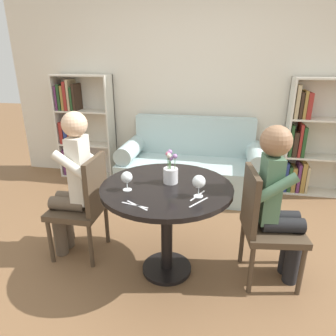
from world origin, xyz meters
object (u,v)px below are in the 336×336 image
Objects in this scene: couch at (191,168)px; chair_left at (85,203)px; wine_glass_right at (199,182)px; flower_vase at (171,173)px; person_right at (279,201)px; bookshelf_left at (80,128)px; bookshelf_right at (309,142)px; chair_right at (264,222)px; wine_glass_left at (127,178)px; person_left at (72,183)px.

couch reaches higher than chair_left.
wine_glass_right is 0.60× the size of flower_vase.
bookshelf_left is at bearing 45.70° from person_right.
bookshelf_left reaches higher than wine_glass_right.
person_right reaches higher than wine_glass_right.
couch is 1.24× the size of bookshelf_right.
chair_right is 1.06m from wine_glass_left.
wine_glass_right is at bearing 75.59° from chair_left.
person_left is at bearing -118.53° from couch.
bookshelf_right reaches higher than chair_left.
bookshelf_left is at bearing -179.97° from bookshelf_right.
wine_glass_right reaches higher than chair_right.
person_right is (0.81, -1.51, 0.36)m from couch.
wine_glass_left is at bearing 63.21° from chair_left.
bookshelf_left is 3.01m from person_right.
person_left is (-0.09, -0.00, 0.17)m from chair_left.
person_left is 1.62m from person_right.
bookshelf_left reaches higher than person_left.
wine_glass_left is at bearing 92.74° from chair_right.
person_right is 0.64m from wine_glass_right.
person_left reaches higher than person_right.
wine_glass_right is (-0.48, -0.20, 0.37)m from chair_right.
chair_left is at bearing 80.43° from chair_right.
couch is at bearing -169.36° from bookshelf_right.
wine_glass_right reaches higher than chair_left.
wine_glass_right is at bearing -46.80° from bookshelf_left.
bookshelf_right is 1.93m from chair_right.
bookshelf_left is 5.52× the size of flower_vase.
bookshelf_left reaches higher than chair_left.
chair_right is 0.71× the size of person_left.
bookshelf_left is 1.17× the size of person_right.
couch is 1.67m from chair_left.
bookshelf_right reaches higher than chair_right.
chair_left is at bearing 81.29° from person_right.
person_right reaches higher than couch.
wine_glass_right is (0.97, -0.23, 0.37)m from chair_left.
flower_vase reaches higher than wine_glass_right.
person_right reaches higher than chair_left.
bookshelf_right is 1.17× the size of person_right.
flower_vase is at bearing -89.34° from couch.
chair_left is 3.48× the size of flower_vase.
couch reaches higher than chair_right.
chair_right is 0.79m from flower_vase.
person_right is 4.72× the size of flower_vase.
person_left is (0.81, -1.76, -0.02)m from bookshelf_left.
person_left is (-0.81, -1.50, 0.36)m from couch.
person_left is at bearing -65.31° from bookshelf_left.
flower_vase is (0.74, -0.04, 0.34)m from chair_left.
chair_right is 5.84× the size of wine_glass_right.
bookshelf_right is at bearing -27.19° from person_right.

